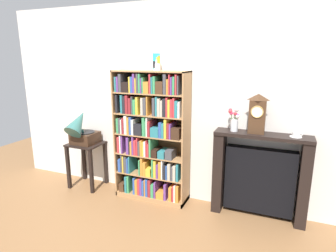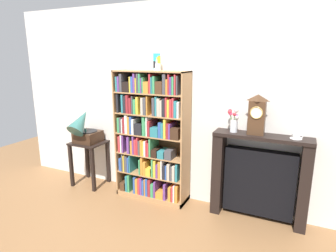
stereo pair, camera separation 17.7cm
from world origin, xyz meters
name	(u,v)px [view 2 (the right image)]	position (x,y,z in m)	size (l,w,h in m)	color
ground_plane	(150,199)	(0.00, 0.00, -0.01)	(8.09, 6.40, 0.02)	brown
wall_back	(170,104)	(0.17, 0.28, 1.30)	(5.09, 0.08, 2.60)	silver
bookshelf	(151,138)	(-0.01, 0.06, 0.85)	(0.99, 0.33, 1.74)	#A87A4C
cup_stack	(157,62)	(0.07, 0.10, 1.85)	(0.09, 0.09, 0.21)	white
side_table_left	(89,154)	(-1.05, 0.03, 0.48)	(0.47, 0.42, 0.67)	black
gramophone	(84,128)	(-1.05, -0.04, 0.90)	(0.33, 0.51, 0.55)	#382316
fireplace_mantel	(259,178)	(1.40, 0.13, 0.52)	(1.09, 0.26, 1.05)	black
mantel_clock	(257,115)	(1.32, 0.11, 1.28)	(0.18, 0.12, 0.46)	#472D1C
flower_vase	(234,121)	(1.07, 0.11, 1.18)	(0.14, 0.14, 0.28)	silver
teacup_with_saucer	(296,137)	(1.75, 0.11, 1.07)	(0.13, 0.13, 0.05)	white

